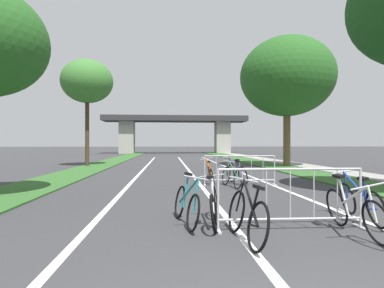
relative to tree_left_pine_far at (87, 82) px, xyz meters
The scene contains 19 objects.
grass_verge_left 6.47m from the tree_left_pine_far, 79.17° to the left, with size 2.12×54.20×0.05m, color #2D5B26.
grass_verge_right 13.58m from the tree_left_pine_far, 16.24° to the left, with size 2.12×54.20×0.05m, color #2D5B26.
sidewalk_path_right 15.27m from the tree_left_pine_far, 14.10° to the left, with size 1.69×54.20×0.08m, color gray.
lane_stripe_center 8.86m from the tree_left_pine_far, 25.52° to the right, with size 0.14×31.35×0.01m, color silver.
lane_stripe_right_lane 10.80m from the tree_left_pine_far, 18.83° to the right, with size 0.14×31.35×0.01m, color silver.
lane_stripe_left_lane 7.28m from the tree_left_pine_far, 38.50° to the right, with size 0.14×31.35×0.01m, color silver.
overpass_bridge 26.89m from the tree_left_pine_far, 76.41° to the left, with size 21.26×4.30×5.57m.
tree_left_pine_far is the anchor object (origin of this frame).
tree_right_cypress_far 12.71m from the tree_left_pine_far, ahead, with size 5.84×5.84×8.16m.
crowd_barrier_nearest 17.52m from the tree_left_pine_far, 64.53° to the right, with size 2.55×0.49×1.05m.
crowd_barrier_second 13.22m from the tree_left_pine_far, 51.19° to the right, with size 2.56×0.55×1.05m.
bicycle_silver_0 16.73m from the tree_left_pine_far, 67.95° to the right, with size 0.49×1.66×0.92m.
bicycle_black_1 17.70m from the tree_left_pine_far, 68.11° to the right, with size 0.50×1.67×0.94m.
bicycle_white_2 18.27m from the tree_left_pine_far, 62.44° to the right, with size 0.52×1.75×0.95m.
bicycle_green_3 13.41m from the tree_left_pine_far, 53.90° to the right, with size 0.48×1.71×0.91m.
bicycle_blue_4 17.88m from the tree_left_pine_far, 59.19° to the right, with size 0.48×1.76×0.94m.
bicycle_purple_5 12.97m from the tree_left_pine_far, 50.19° to the right, with size 0.68×1.73×1.02m.
bicycle_teal_6 16.50m from the tree_left_pine_far, 69.56° to the right, with size 0.67×1.64×0.94m.
bicycle_orange_7 12.33m from the tree_left_pine_far, 53.18° to the right, with size 0.55×1.68×0.96m.
Camera 1 is at (-1.17, -1.60, 1.47)m, focal length 28.92 mm.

